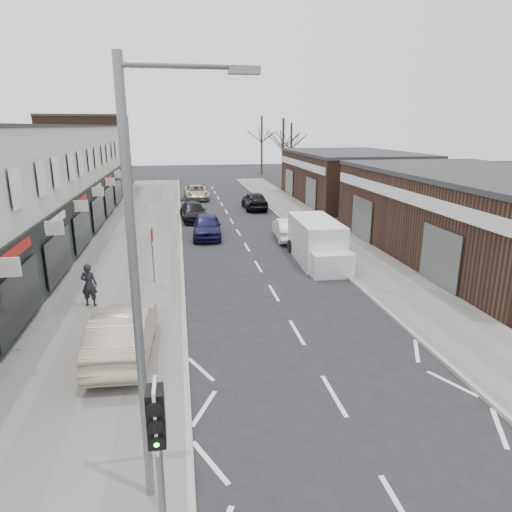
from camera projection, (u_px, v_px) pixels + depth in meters
name	position (u px, v px, depth m)	size (l,w,h in m)	color
ground	(362.00, 444.00, 10.47)	(160.00, 160.00, 0.00)	black
pavement_left	(138.00, 235.00, 30.24)	(5.50, 64.00, 0.12)	slate
pavement_right	(319.00, 229.00, 32.23)	(3.50, 64.00, 0.12)	slate
shop_terrace_left	(7.00, 190.00, 25.83)	(8.00, 41.00, 7.10)	beige
brick_block_far	(89.00, 155.00, 49.89)	(8.00, 10.00, 8.00)	#442B1D
right_unit_near	(481.00, 216.00, 25.13)	(10.00, 18.00, 4.50)	#3C261B
right_unit_far	(350.00, 178.00, 44.09)	(10.00, 16.00, 4.50)	#3C261B
tree_far_a	(282.00, 184.00, 57.43)	(3.60, 3.60, 8.00)	#382D26
tree_far_b	(290.00, 179.00, 63.52)	(3.60, 3.60, 7.50)	#382D26
tree_far_c	(262.00, 175.00, 68.73)	(3.60, 3.60, 8.50)	#382D26
traffic_light	(157.00, 430.00, 7.19)	(0.28, 0.60, 3.10)	slate
street_lamp	(145.00, 274.00, 7.72)	(2.23, 0.22, 8.00)	slate
warning_sign	(153.00, 238.00, 20.42)	(0.12, 0.80, 2.70)	slate
white_van	(317.00, 242.00, 24.32)	(2.22, 5.88, 2.27)	white
sedan_on_pavement	(124.00, 332.00, 14.10)	(1.64, 4.71, 1.55)	tan
pedestrian	(89.00, 285.00, 18.01)	(0.64, 0.42, 1.75)	black
parked_car_left_a	(207.00, 226.00, 29.76)	(1.79, 4.46, 1.52)	#12123A
parked_car_left_b	(194.00, 212.00, 35.18)	(1.88, 4.64, 1.35)	black
parked_car_left_c	(196.00, 192.00, 45.33)	(2.31, 5.00, 1.39)	#B1A78E
parked_car_right_a	(288.00, 229.00, 29.22)	(1.49, 4.26, 1.40)	white
parked_car_right_b	(255.00, 200.00, 39.86)	(1.84, 4.58, 1.56)	black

